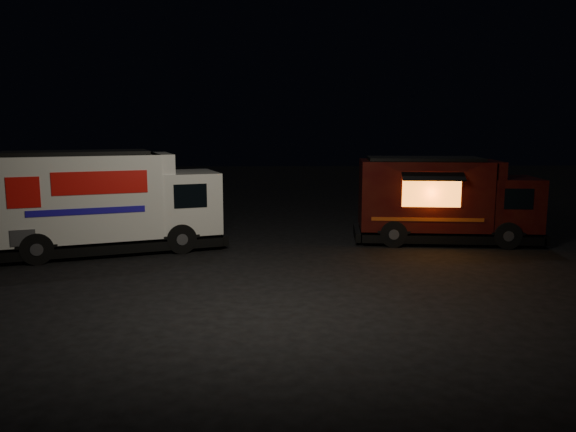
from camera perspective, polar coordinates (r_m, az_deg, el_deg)
The scene contains 3 objects.
ground at distance 15.07m, azimuth 0.24°, elevation -5.51°, with size 80.00×80.00×0.00m, color black.
white_truck at distance 17.90m, azimuth -17.57°, elevation 1.42°, with size 6.81×2.32×3.09m, color silver, non-canonical shape.
red_truck at distance 19.24m, azimuth 15.83°, elevation 1.59°, with size 6.03×2.22×2.81m, color #39100A, non-canonical shape.
Camera 1 is at (-0.55, -14.58, 3.79)m, focal length 35.00 mm.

